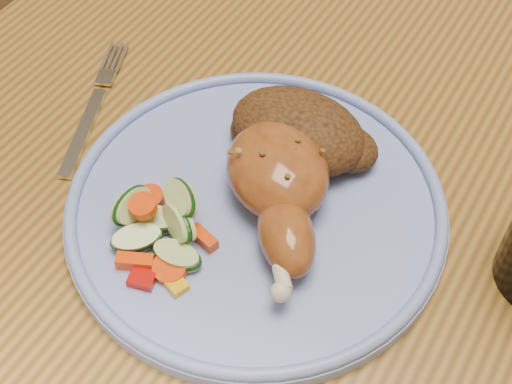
% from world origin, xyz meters
% --- Properties ---
extents(dining_table, '(0.90, 1.40, 0.75)m').
position_xyz_m(dining_table, '(0.00, 0.00, 0.67)').
color(dining_table, olive).
rests_on(dining_table, ground).
extents(plate, '(0.30, 0.30, 0.01)m').
position_xyz_m(plate, '(-0.09, -0.15, 0.76)').
color(plate, '#748AD3').
rests_on(plate, dining_table).
extents(plate_rim, '(0.30, 0.30, 0.01)m').
position_xyz_m(plate_rim, '(-0.09, -0.15, 0.77)').
color(plate_rim, '#748AD3').
rests_on(plate_rim, plate).
extents(chicken_leg, '(0.14, 0.16, 0.05)m').
position_xyz_m(chicken_leg, '(-0.07, -0.14, 0.79)').
color(chicken_leg, brown).
rests_on(chicken_leg, plate).
extents(rice_pilaf, '(0.12, 0.08, 0.05)m').
position_xyz_m(rice_pilaf, '(-0.09, -0.08, 0.78)').
color(rice_pilaf, '#4C2C13').
rests_on(rice_pilaf, plate).
extents(vegetable_pile, '(0.09, 0.10, 0.04)m').
position_xyz_m(vegetable_pile, '(-0.14, -0.21, 0.77)').
color(vegetable_pile, '#A50A05').
rests_on(vegetable_pile, plate).
extents(fork, '(0.07, 0.15, 0.00)m').
position_xyz_m(fork, '(-0.27, -0.12, 0.75)').
color(fork, silver).
rests_on(fork, dining_table).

